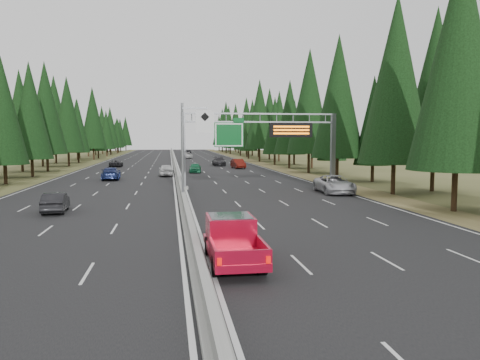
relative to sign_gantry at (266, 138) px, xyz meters
name	(u,v)px	position (x,y,z in m)	size (l,w,h in m)	color
ground	(209,324)	(-8.92, -34.88, -5.27)	(400.00, 400.00, 0.00)	#4C5025
road	(175,165)	(-8.92, 45.12, -5.23)	(32.00, 260.00, 0.08)	black
shoulder_right	(263,164)	(8.88, 45.12, -5.24)	(3.60, 260.00, 0.06)	olive
shoulder_left	(81,166)	(-26.72, 45.12, -5.24)	(3.60, 260.00, 0.06)	#4C5025
median_barrier	(175,163)	(-8.92, 45.12, -4.85)	(0.70, 260.00, 0.85)	gray
sign_gantry	(266,138)	(0.00, 0.00, 0.00)	(16.75, 0.98, 7.80)	slate
hov_sign_pole	(190,145)	(-8.33, -9.92, -0.54)	(2.80, 0.50, 8.00)	slate
tree_row_right	(282,117)	(13.15, 46.95, 4.49)	(12.41, 247.14, 18.95)	black
tree_row_left	(40,116)	(-30.96, 33.72, 3.64)	(12.13, 240.67, 18.68)	black
silver_minivan	(335,184)	(5.51, -5.39, -4.34)	(2.81, 6.09, 1.69)	#B0B0B5
red_pickup	(232,237)	(-7.42, -28.42, -4.15)	(2.05, 5.75, 1.87)	black
car_ahead_green	(195,168)	(-6.11, 23.44, -4.45)	(1.74, 4.31, 1.47)	#16633C
car_ahead_dkred	(238,164)	(1.87, 32.73, -4.38)	(1.71, 4.91, 1.62)	#5B130D
car_ahead_dkgrey	(219,161)	(-0.59, 41.36, -4.36)	(2.32, 5.70, 1.66)	black
car_ahead_white	(187,155)	(-5.45, 75.04, -4.38)	(2.68, 5.80, 1.61)	silver
car_ahead_far	(189,151)	(-3.33, 114.63, -4.45)	(1.73, 4.31, 1.47)	black
car_onc_near	(55,202)	(-17.95, -13.48, -4.49)	(1.47, 4.22, 1.39)	black
car_onc_blue	(111,173)	(-17.29, 12.83, -4.40)	(2.21, 5.44, 1.58)	navy
car_onc_white	(166,170)	(-10.42, 17.73, -4.36)	(1.95, 4.84, 1.65)	silver
car_onc_far	(116,163)	(-19.65, 40.34, -4.54)	(2.16, 4.68, 1.30)	black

